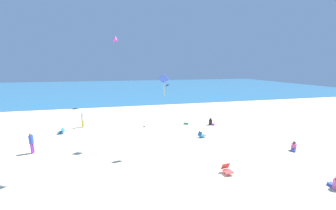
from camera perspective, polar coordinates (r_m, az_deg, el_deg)
ground_plane at (r=20.82m, az=-0.68°, el=-6.87°), size 120.00×120.00×0.00m
ocean_water at (r=62.98m, az=-9.58°, el=5.00°), size 120.00×60.00×0.05m
beach_chair_mid_beach at (r=21.94m, az=-28.03°, el=-6.55°), size 0.63×0.61×0.54m
beach_chair_far_left at (r=18.64m, az=9.50°, el=-8.38°), size 0.77×0.63×0.56m
beach_chair_far_right at (r=13.15m, az=16.43°, el=-17.09°), size 0.57×0.69×0.60m
cooler_box at (r=22.58m, az=5.24°, el=-5.15°), size 0.58×0.54×0.24m
person_0 at (r=22.69m, az=12.12°, el=-4.83°), size 0.69×0.68×0.80m
person_1 at (r=18.42m, az=32.21°, el=-10.12°), size 0.64×0.64×0.75m
person_2 at (r=18.07m, az=-34.37°, el=-8.60°), size 0.36×0.36×1.58m
person_3 at (r=23.02m, az=-23.20°, el=-3.63°), size 0.45×0.45×1.61m
person_4 at (r=14.40m, az=40.12°, el=-16.74°), size 0.40×0.64×0.78m
kite_black at (r=21.87m, az=-0.31°, el=5.72°), size 0.49×0.57×1.22m
kite_blue at (r=14.05m, az=-1.16°, el=7.22°), size 0.73×0.33×1.55m
kite_magenta at (r=33.86m, az=-14.75°, el=17.92°), size 0.79×1.08×1.83m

